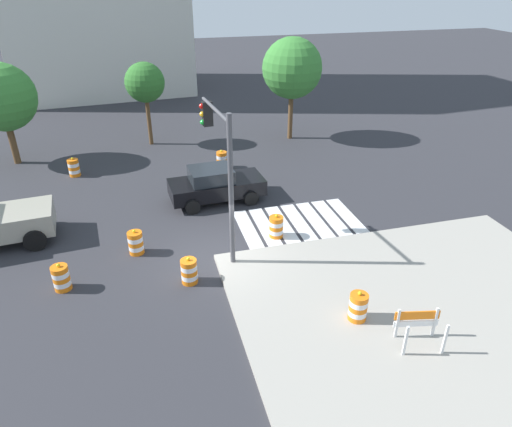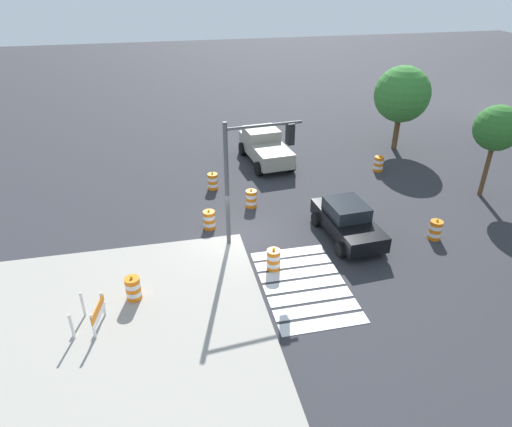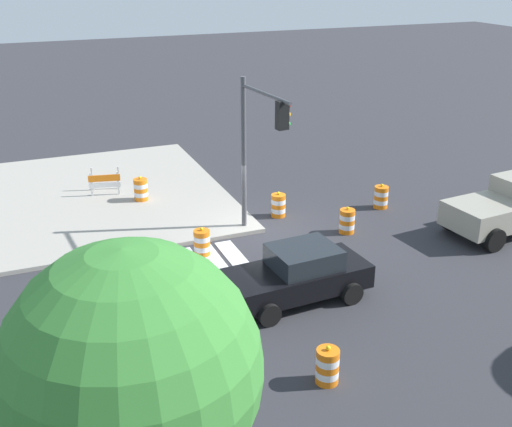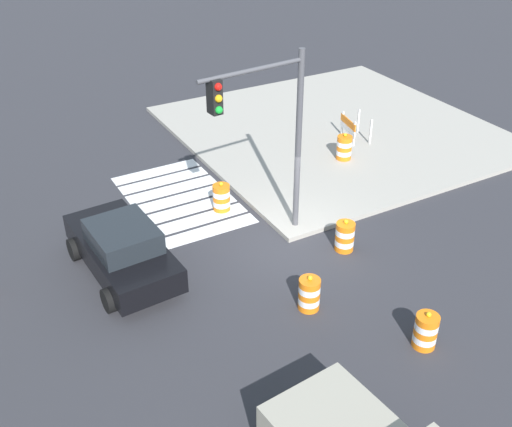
{
  "view_description": "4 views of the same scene",
  "coord_description": "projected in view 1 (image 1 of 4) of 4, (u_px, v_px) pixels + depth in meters",
  "views": [
    {
      "loc": [
        -2.24,
        -14.36,
        9.65
      ],
      "look_at": [
        1.91,
        1.04,
        1.09
      ],
      "focal_mm": 32.38,
      "sensor_mm": 36.0,
      "label": 1
    },
    {
      "loc": [
        17.34,
        -3.08,
        11.02
      ],
      "look_at": [
        1.16,
        0.51,
        1.8
      ],
      "focal_mm": 31.79,
      "sensor_mm": 36.0,
      "label": 2
    },
    {
      "loc": [
        8.26,
        19.4,
        9.49
      ],
      "look_at": [
        0.6,
        0.57,
        1.07
      ],
      "focal_mm": 44.04,
      "sensor_mm": 36.0,
      "label": 3
    },
    {
      "loc": [
        -12.72,
        8.26,
        10.35
      ],
      "look_at": [
        -0.09,
        1.18,
        1.44
      ],
      "focal_mm": 42.83,
      "sensor_mm": 36.0,
      "label": 4
    }
  ],
  "objects": [
    {
      "name": "ground_plane",
      "position": [
        214.0,
        258.0,
        17.29
      ],
      "size": [
        120.0,
        120.0,
        0.0
      ],
      "primitive_type": "plane",
      "color": "#2D2D33"
    },
    {
      "name": "sidewalk_corner",
      "position": [
        453.0,
        336.0,
        13.53
      ],
      "size": [
        12.0,
        12.0,
        0.15
      ],
      "primitive_type": "cube",
      "color": "#9E998E",
      "rests_on": "ground"
    },
    {
      "name": "crosswalk_stripes",
      "position": [
        298.0,
        222.0,
        19.73
      ],
      "size": [
        5.1,
        3.2,
        0.02
      ],
      "color": "silver",
      "rests_on": "ground"
    },
    {
      "name": "sports_car",
      "position": [
        215.0,
        184.0,
        21.18
      ],
      "size": [
        4.4,
        2.34,
        1.63
      ],
      "color": "black",
      "rests_on": "ground"
    },
    {
      "name": "traffic_barrel_near_corner",
      "position": [
        189.0,
        271.0,
        15.77
      ],
      "size": [
        0.56,
        0.56,
        1.02
      ],
      "color": "orange",
      "rests_on": "ground"
    },
    {
      "name": "traffic_barrel_crosswalk_end",
      "position": [
        276.0,
        227.0,
        18.45
      ],
      "size": [
        0.56,
        0.56,
        1.02
      ],
      "color": "orange",
      "rests_on": "ground"
    },
    {
      "name": "traffic_barrel_median_near",
      "position": [
        222.0,
        160.0,
        24.86
      ],
      "size": [
        0.56,
        0.56,
        1.02
      ],
      "color": "orange",
      "rests_on": "ground"
    },
    {
      "name": "traffic_barrel_median_far",
      "position": [
        61.0,
        278.0,
        15.43
      ],
      "size": [
        0.56,
        0.56,
        1.02
      ],
      "color": "orange",
      "rests_on": "ground"
    },
    {
      "name": "traffic_barrel_far_curb",
      "position": [
        74.0,
        168.0,
        23.89
      ],
      "size": [
        0.56,
        0.56,
        1.02
      ],
      "color": "orange",
      "rests_on": "ground"
    },
    {
      "name": "traffic_barrel_lane_center",
      "position": [
        136.0,
        243.0,
        17.4
      ],
      "size": [
        0.56,
        0.56,
        1.02
      ],
      "color": "orange",
      "rests_on": "ground"
    },
    {
      "name": "traffic_barrel_on_sidewalk",
      "position": [
        358.0,
        307.0,
        13.89
      ],
      "size": [
        0.56,
        0.56,
        1.02
      ],
      "color": "orange",
      "rests_on": "sidewalk_corner"
    },
    {
      "name": "construction_barricade",
      "position": [
        418.0,
        324.0,
        13.05
      ],
      "size": [
        1.37,
        1.01,
        1.0
      ],
      "color": "silver",
      "rests_on": "sidewalk_corner"
    },
    {
      "name": "traffic_light_pole",
      "position": [
        220.0,
        154.0,
        16.01
      ],
      "size": [
        0.62,
        3.28,
        5.5
      ],
      "color": "#4C4C51",
      "rests_on": "sidewalk_corner"
    },
    {
      "name": "street_tree_streetside_near",
      "position": [
        145.0,
        83.0,
        26.66
      ],
      "size": [
        2.3,
        2.3,
        4.89
      ],
      "color": "brown",
      "rests_on": "ground"
    },
    {
      "name": "street_tree_streetside_mid",
      "position": [
        292.0,
        68.0,
        27.35
      ],
      "size": [
        3.58,
        3.58,
        6.12
      ],
      "color": "brown",
      "rests_on": "ground"
    },
    {
      "name": "street_tree_streetside_far",
      "position": [
        1.0,
        97.0,
        23.96
      ],
      "size": [
        3.54,
        3.54,
        5.43
      ],
      "color": "brown",
      "rests_on": "ground"
    }
  ]
}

